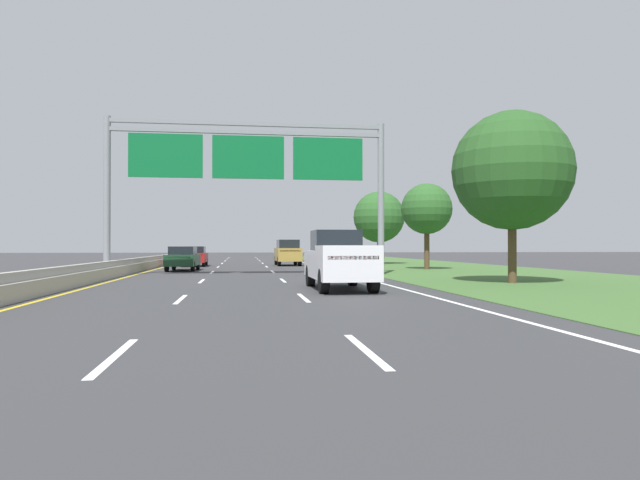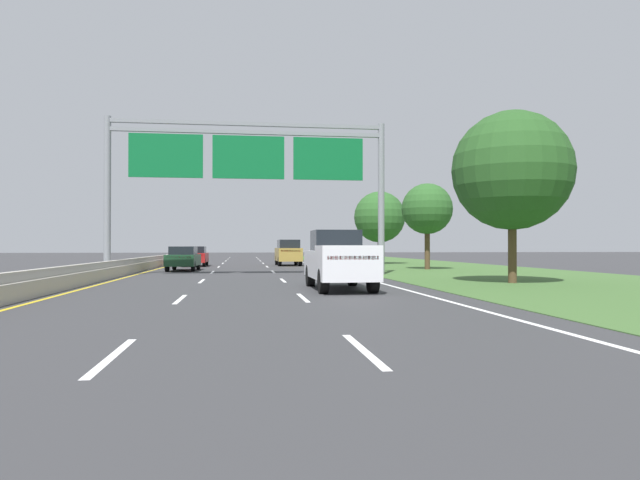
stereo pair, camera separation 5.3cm
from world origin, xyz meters
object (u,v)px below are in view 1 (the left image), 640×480
Objects in this scene: roadside_tree_mid at (512,171)px; car_gold_right_lane_suv at (288,252)px; car_darkgreen_left_lane_sedan at (183,258)px; car_red_left_lane_sedan at (195,256)px; pickup_truck_white at (339,260)px; roadside_tree_far at (427,209)px; roadside_tree_distant at (379,217)px; overhead_sign_gantry at (248,164)px.

car_gold_right_lane_suv is at bearing 108.03° from roadside_tree_mid.
car_red_left_lane_sedan is at bearing 1.13° from car_darkgreen_left_lane_sedan.
pickup_truck_white is 0.92× the size of roadside_tree_far.
pickup_truck_white is 19.19m from roadside_tree_far.
roadside_tree_far is at bearing -138.32° from car_gold_right_lane_suv.
car_gold_right_lane_suv is at bearing -84.29° from car_red_left_lane_sedan.
car_gold_right_lane_suv is at bearing -161.41° from roadside_tree_distant.
overhead_sign_gantry is 3.38× the size of car_darkgreen_left_lane_sedan.
pickup_truck_white is 26.54m from car_red_left_lane_sedan.
car_gold_right_lane_suv is (0.16, 26.23, 0.02)m from pickup_truck_white.
roadside_tree_far is 12.31m from roadside_tree_distant.
overhead_sign_gantry is 13.72m from roadside_tree_mid.
car_gold_right_lane_suv is 9.36m from roadside_tree_distant.
pickup_truck_white is at bearing -106.37° from roadside_tree_distant.
roadside_tree_far reaches higher than car_darkgreen_left_lane_sedan.
roadside_tree_far is at bearing -90.15° from car_darkgreen_left_lane_sedan.
pickup_truck_white is 1.21× the size of car_darkgreen_left_lane_sedan.
roadside_tree_distant is (11.76, 18.80, -1.83)m from overhead_sign_gantry.
roadside_tree_mid reaches higher than pickup_truck_white.
roadside_tree_mid is (15.30, -14.91, 4.02)m from car_darkgreen_left_lane_sedan.
car_red_left_lane_sedan is at bearing 94.53° from car_gold_right_lane_suv.
car_gold_right_lane_suv reaches higher than car_red_left_lane_sedan.
car_red_left_lane_sedan is at bearing 15.80° from pickup_truck_white.
roadside_tree_mid is at bearing -73.66° from pickup_truck_white.
overhead_sign_gantry is at bearing -164.86° from car_red_left_lane_sedan.
car_gold_right_lane_suv reaches higher than car_darkgreen_left_lane_sedan.
roadside_tree_mid is 26.71m from roadside_tree_distant.
overhead_sign_gantry is 3.18× the size of car_gold_right_lane_suv.
roadside_tree_distant is at bearing -51.75° from car_darkgreen_left_lane_sedan.
roadside_tree_distant is (8.37, 2.82, 3.09)m from car_gold_right_lane_suv.
roadside_tree_far is at bearing -28.09° from pickup_truck_white.
roadside_tree_far reaches higher than car_red_left_lane_sedan.
roadside_tree_distant is at bearing -72.33° from car_gold_right_lane_suv.
car_gold_right_lane_suv is at bearing 132.60° from roadside_tree_far.
roadside_tree_far is (8.88, 16.73, 3.04)m from pickup_truck_white.
car_gold_right_lane_suv is at bearing -0.47° from pickup_truck_white.
overhead_sign_gantry is 22.24m from roadside_tree_distant.
car_gold_right_lane_suv is (7.44, 0.71, 0.28)m from car_red_left_lane_sedan.
car_gold_right_lane_suv is (7.52, 8.97, 0.28)m from car_darkgreen_left_lane_sedan.
roadside_tree_far is (12.11, 6.49, -1.90)m from overhead_sign_gantry.
car_gold_right_lane_suv is at bearing -38.30° from car_darkgreen_left_lane_sedan.
car_red_left_lane_sedan is 0.75× the size of roadside_tree_far.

